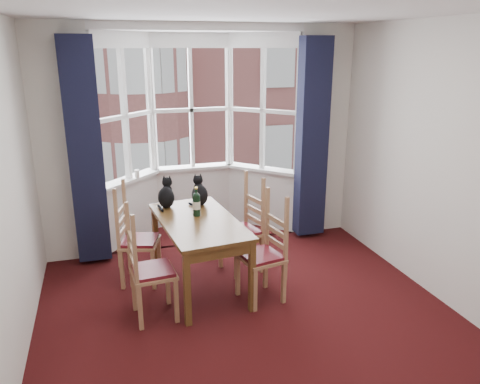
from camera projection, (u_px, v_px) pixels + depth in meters
name	position (u px, v px, depth m)	size (l,w,h in m)	color
floor	(261.00, 336.00, 4.26)	(4.50, 4.50, 0.00)	black
ceiling	(266.00, 7.00, 3.42)	(4.50, 4.50, 0.00)	white
wall_right	(463.00, 171.00, 4.40)	(4.50, 4.50, 0.00)	silver
wall_near	(459.00, 354.00, 1.79)	(4.00, 4.00, 0.00)	silver
wall_back_pier_left	(65.00, 147.00, 5.44)	(0.70, 0.12, 2.80)	silver
wall_back_pier_right	(322.00, 133.00, 6.35)	(0.70, 0.12, 2.80)	silver
bay_window	(195.00, 133.00, 6.36)	(2.76, 0.94, 2.80)	white
curtain_left	(86.00, 153.00, 5.36)	(0.38, 0.22, 2.60)	#171934
curtain_right	(312.00, 140.00, 6.14)	(0.38, 0.22, 2.60)	#171934
dining_table	(199.00, 228.00, 4.93)	(0.89, 1.48, 0.79)	brown
chair_left_near	(144.00, 274.00, 4.41)	(0.43, 0.45, 0.92)	#A3764F
chair_left_far	(131.00, 242.00, 5.12)	(0.51, 0.52, 0.92)	#A3764F
chair_right_near	(268.00, 255.00, 4.79)	(0.47, 0.49, 0.92)	#A3764F
chair_right_far	(248.00, 231.00, 5.43)	(0.49, 0.51, 0.92)	#A3764F
cat_left	(166.00, 195.00, 5.26)	(0.25, 0.30, 0.36)	black
cat_right	(200.00, 193.00, 5.34)	(0.18, 0.26, 0.35)	black
wine_bottle	(196.00, 203.00, 4.98)	(0.08, 0.08, 0.32)	black
candle_tall	(137.00, 174.00, 6.13)	(0.06, 0.06, 0.11)	white
street	(120.00, 163.00, 35.51)	(80.00, 80.00, 0.00)	#333335
tenement_building	(131.00, 73.00, 16.58)	(18.40, 7.80, 15.20)	#A35954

